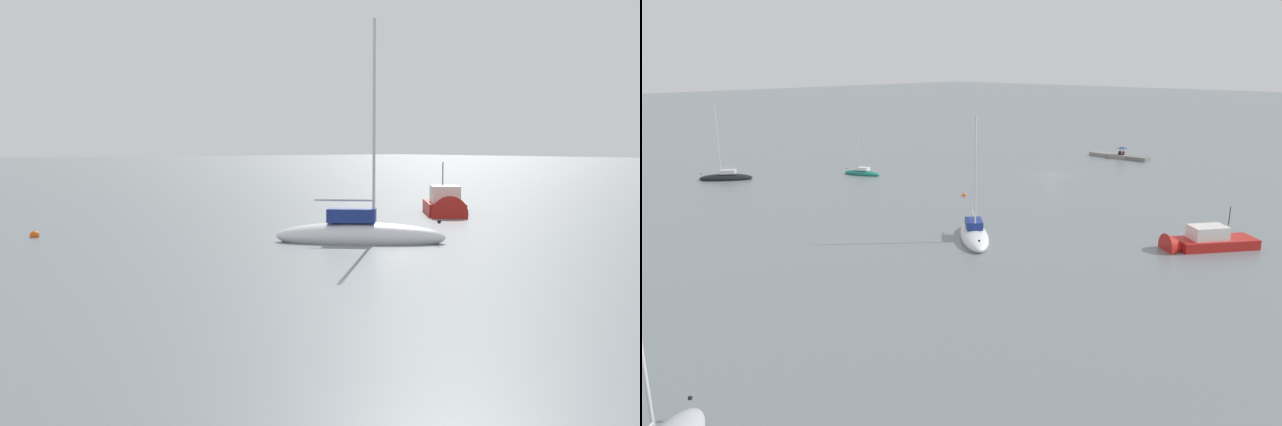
{
  "view_description": "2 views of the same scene",
  "coord_description": "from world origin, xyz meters",
  "views": [
    {
      "loc": [
        16.84,
        65.72,
        4.79
      ],
      "look_at": [
        0.19,
        42.4,
        2.7
      ],
      "focal_mm": 54.04,
      "sensor_mm": 36.0,
      "label": 1
    },
    {
      "loc": [
        -43.16,
        65.61,
        15.09
      ],
      "look_at": [
        -7.18,
        26.26,
        1.0
      ],
      "focal_mm": 32.58,
      "sensor_mm": 36.0,
      "label": 2
    }
  ],
  "objects": [
    {
      "name": "person_seated_dark_right",
      "position": [
        -0.14,
        -18.39,
        0.85
      ],
      "size": [
        0.41,
        0.61,
        0.73
      ],
      "rotation": [
        0.0,
        0.0,
        0.03
      ],
      "color": "#1E2333",
      "rests_on": "seawall_pier"
    },
    {
      "name": "umbrella_open_navy",
      "position": [
        -0.42,
        -18.56,
        1.73
      ],
      "size": [
        1.48,
        1.48,
        1.31
      ],
      "color": "black",
      "rests_on": "seawall_pier"
    },
    {
      "name": "sailboat_teal_mid",
      "position": [
        19.04,
        17.66,
        0.26
      ],
      "size": [
        5.52,
        3.28,
        6.57
      ],
      "rotation": [
        0.0,
        0.0,
        5.07
      ],
      "color": "#197266",
      "rests_on": "ground_plane"
    },
    {
      "name": "ground_plane",
      "position": [
        0.0,
        0.0,
        0.0
      ],
      "size": [
        500.0,
        500.0,
        0.0
      ],
      "primitive_type": "plane",
      "color": "slate"
    },
    {
      "name": "sailboat_white_near",
      "position": [
        -11.45,
        29.36,
        0.4
      ],
      "size": [
        7.61,
        7.29,
        11.1
      ],
      "rotation": [
        0.0,
        0.0,
        0.82
      ],
      "color": "silver",
      "rests_on": "ground_plane"
    },
    {
      "name": "seawall_pier",
      "position": [
        0.0,
        -18.59,
        0.3
      ],
      "size": [
        9.63,
        1.98,
        0.6
      ],
      "color": "slate",
      "rests_on": "ground_plane"
    },
    {
      "name": "motorboat_red_near",
      "position": [
        -26.99,
        18.68,
        0.46
      ],
      "size": [
        6.68,
        7.63,
        4.38
      ],
      "rotation": [
        0.0,
        0.0,
        5.62
      ],
      "color": "red",
      "rests_on": "ground_plane"
    },
    {
      "name": "person_seated_maroon_left",
      "position": [
        -0.7,
        -18.49,
        0.85
      ],
      "size": [
        0.41,
        0.61,
        0.73
      ],
      "rotation": [
        0.0,
        0.0,
        0.03
      ],
      "color": "#1E2333",
      "rests_on": "seawall_pier"
    },
    {
      "name": "mooring_buoy_near",
      "position": [
        0.37,
        17.61,
        0.09
      ],
      "size": [
        0.49,
        0.49,
        0.49
      ],
      "color": "#EA5914",
      "rests_on": "ground_plane"
    },
    {
      "name": "sailboat_black_far",
      "position": [
        29.4,
        31.71,
        0.34
      ],
      "size": [
        5.72,
        6.33,
        9.99
      ],
      "rotation": [
        0.0,
        0.0,
        5.59
      ],
      "color": "black",
      "rests_on": "ground_plane"
    }
  ]
}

